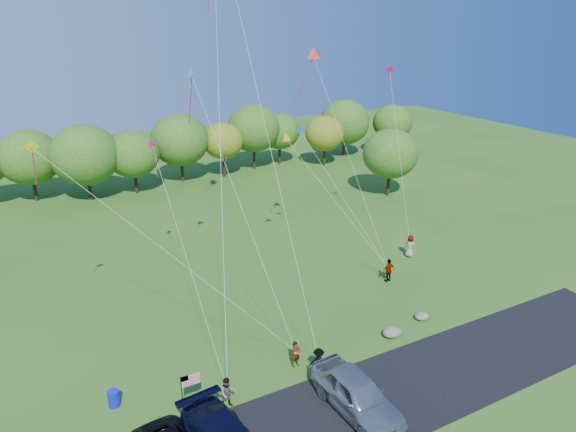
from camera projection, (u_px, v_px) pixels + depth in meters
name	position (u px, v px, depth m)	size (l,w,h in m)	color
ground	(294.00, 372.00, 28.52)	(140.00, 140.00, 0.00)	#295819
asphalt_lane	(333.00, 418.00, 25.21)	(44.00, 6.00, 0.06)	black
treeline	(118.00, 154.00, 55.80)	(76.54, 27.81, 8.41)	#352413
minivan_silver	(357.00, 394.00, 25.35)	(2.29, 5.69, 1.94)	#939A9D
flyer_a	(296.00, 354.00, 28.76)	(0.58, 0.38, 1.58)	#4C4C59
flyer_b	(228.00, 393.00, 25.69)	(0.83, 0.65, 1.70)	#4C4C59
flyer_c	(319.00, 362.00, 28.05)	(1.06, 0.61, 1.65)	#4C4C59
flyer_d	(389.00, 270.00, 38.10)	(1.06, 0.44, 1.81)	#4C4C59
flyer_e	(410.00, 246.00, 42.08)	(0.92, 0.60, 1.89)	#4C4C59
trash_barrel	(114.00, 398.00, 25.90)	(0.59, 0.59, 0.89)	#0D1ACB
flag_assembly	(187.00, 386.00, 24.50)	(0.96, 0.62, 2.60)	black
boulder_near	(392.00, 332.00, 31.63)	(1.23, 0.96, 0.61)	gray
boulder_far	(422.00, 316.00, 33.45)	(0.96, 0.80, 0.50)	gray
kites_aloft	(235.00, 17.00, 32.81)	(26.48, 6.67, 16.12)	#E6194F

